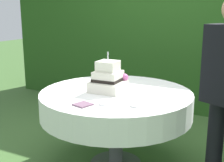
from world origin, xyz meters
name	(u,v)px	position (x,y,z in m)	size (l,w,h in m)	color
foliage_hedge	(180,29)	(0.00, 2.14, 1.20)	(5.70, 0.67, 2.39)	#234C19
cake_table	(116,103)	(0.00, 0.00, 0.63)	(1.42, 1.42, 0.75)	#4C4C51
wedding_cake	(108,79)	(-0.07, -0.02, 0.86)	(0.31, 0.31, 0.37)	silver
serving_plate_near	(105,104)	(0.09, -0.39, 0.75)	(0.11, 0.11, 0.01)	white
serving_plate_far	(138,105)	(0.35, -0.31, 0.75)	(0.12, 0.12, 0.01)	white
napkin_stack	(83,104)	(-0.05, -0.49, 0.75)	(0.13, 0.13, 0.01)	#6B4C60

